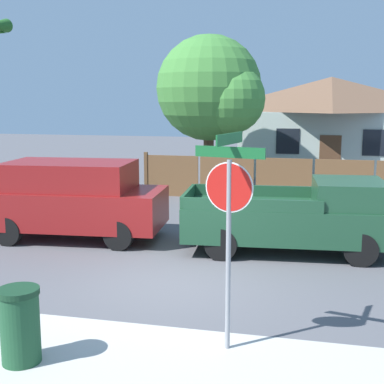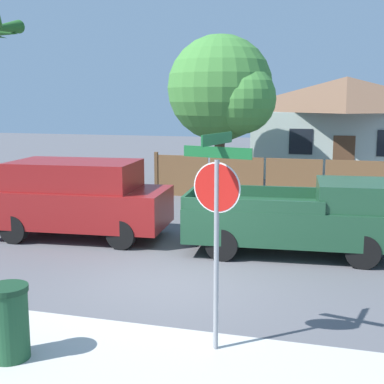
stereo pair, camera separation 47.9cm
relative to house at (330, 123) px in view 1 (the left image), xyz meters
The scene contains 9 objects.
ground_plane 17.69m from the house, 100.13° to the right, with size 80.00×80.00×0.00m, color #56565B.
sidewalk_strip 21.22m from the house, 98.41° to the right, with size 36.00×3.20×0.01m.
wooden_fence 8.35m from the house, 94.45° to the right, with size 12.19×0.12×1.60m.
house is the anchor object (origin of this frame).
oak_tree 8.08m from the house, 124.23° to the right, with size 4.22×4.02×5.94m.
red_suv 16.02m from the house, 113.99° to the right, with size 4.62×2.38×1.97m.
orange_pickup 14.67m from the house, 93.57° to the right, with size 4.95×2.39×1.71m.
stop_sign 19.84m from the house, 94.84° to the right, with size 0.99×0.89×3.06m.
trash_bin 21.32m from the house, 101.72° to the right, with size 0.56×0.56×1.04m.
Camera 1 is at (2.56, -9.57, 3.51)m, focal length 50.00 mm.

